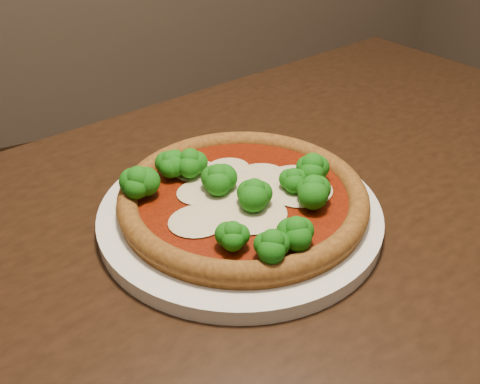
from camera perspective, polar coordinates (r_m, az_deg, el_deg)
name	(u,v)px	position (r m, az deg, el deg)	size (l,w,h in m)	color
dining_table	(261,292)	(0.68, 2.25, -10.57)	(1.47, 1.03, 0.75)	black
plate	(240,214)	(0.64, 0.00, -2.32)	(0.33, 0.33, 0.02)	silver
pizza	(242,194)	(0.62, 0.22, -0.27)	(0.29, 0.29, 0.06)	brown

